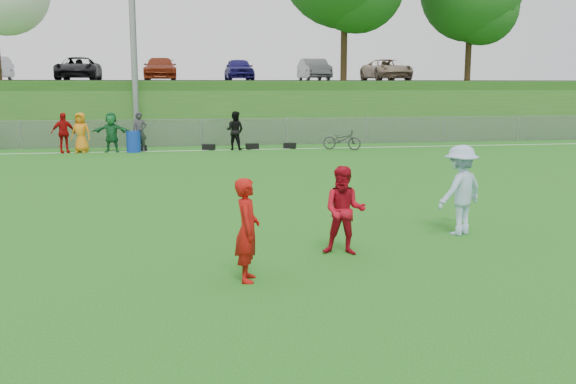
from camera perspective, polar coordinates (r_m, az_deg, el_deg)
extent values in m
plane|color=#226114|center=(10.67, -2.61, -6.01)|extent=(120.00, 120.00, 0.00)
cube|color=white|center=(28.37, -7.45, 3.70)|extent=(60.00, 0.10, 0.01)
cube|color=gray|center=(30.30, -7.66, 5.19)|extent=(58.00, 0.02, 1.20)
cube|color=gray|center=(30.26, -7.69, 6.42)|extent=(58.00, 0.04, 0.04)
cylinder|color=gray|center=(31.19, -13.67, 15.07)|extent=(0.30, 0.30, 12.00)
cube|color=#225A19|center=(41.23, -8.40, 7.56)|extent=(120.00, 18.00, 3.00)
cube|color=black|center=(43.21, -8.54, 9.70)|extent=(120.00, 12.00, 0.10)
cylinder|color=black|center=(36.19, 5.05, 16.49)|extent=(0.36, 0.36, 8.50)
cylinder|color=black|center=(40.29, 15.85, 14.39)|extent=(0.36, 0.36, 7.00)
sphere|color=#175115|center=(40.36, 16.89, 15.33)|extent=(4.20, 4.20, 4.20)
imported|color=black|center=(42.58, -18.13, 10.38)|extent=(2.39, 5.18, 1.44)
imported|color=maroon|center=(42.21, -11.28, 10.68)|extent=(2.02, 4.96, 1.44)
imported|color=navy|center=(42.42, -4.40, 10.82)|extent=(1.70, 4.23, 1.44)
imported|color=slate|center=(43.22, 2.33, 10.82)|extent=(1.52, 4.37, 1.44)
imported|color=tan|center=(44.57, 8.73, 10.68)|extent=(2.39, 5.18, 1.44)
imported|color=#AB0B0C|center=(28.62, -19.35, 4.99)|extent=(1.08, 0.77, 1.69)
imported|color=orange|center=(28.52, -17.94, 5.05)|extent=(0.94, 0.73, 1.69)
imported|color=#1C6932|center=(28.38, -15.42, 5.15)|extent=(1.60, 0.61, 1.69)
imported|color=#2F2F31|center=(28.30, -13.05, 5.23)|extent=(0.62, 0.41, 1.69)
imported|color=black|center=(28.39, -4.73, 5.46)|extent=(1.03, 0.96, 1.69)
cube|color=black|center=(28.46, -13.04, 3.80)|extent=(0.61, 0.54, 0.26)
cube|color=black|center=(28.46, -7.07, 3.98)|extent=(0.61, 0.43, 0.26)
cube|color=black|center=(28.63, -3.19, 4.07)|extent=(0.58, 0.36, 0.26)
cube|color=black|center=(28.89, 0.15, 4.13)|extent=(0.61, 0.46, 0.26)
imported|color=#AD0F0C|center=(9.37, -3.64, -3.39)|extent=(0.45, 0.61, 1.53)
imported|color=#AB0B1B|center=(10.86, 5.04, -1.66)|extent=(0.88, 0.78, 1.51)
imported|color=#A5C0E6|center=(12.68, 15.07, 0.16)|extent=(1.29, 1.09, 1.73)
cylinder|color=white|center=(13.54, 15.05, 0.70)|extent=(0.30, 0.30, 0.03)
cylinder|color=#0F34AC|center=(28.13, -13.58, 4.37)|extent=(0.62, 0.62, 0.90)
imported|color=#2C2C2E|center=(28.46, 4.81, 4.66)|extent=(1.79, 1.36, 0.90)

